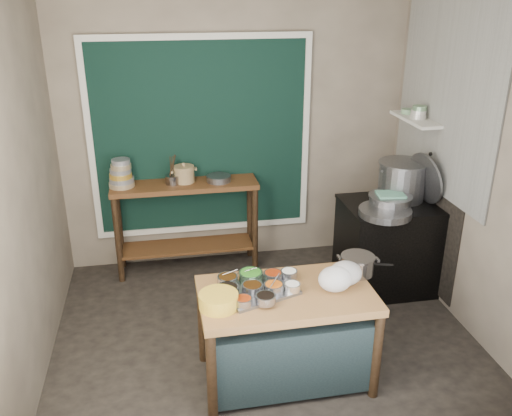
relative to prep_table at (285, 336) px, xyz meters
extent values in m
cube|color=#2F2A24|center=(-0.05, 0.59, -0.39)|extent=(3.50, 3.00, 0.02)
cube|color=gray|center=(-0.05, 2.10, 1.02)|extent=(3.50, 0.02, 2.80)
cube|color=gray|center=(-1.81, 0.59, 1.02)|extent=(0.02, 3.00, 2.80)
cube|color=gray|center=(1.71, 0.59, 1.02)|extent=(0.02, 3.00, 2.80)
cube|color=black|center=(-0.40, 2.06, 0.98)|extent=(2.10, 0.02, 1.90)
cube|color=#B2B2AA|center=(1.69, 1.14, 1.48)|extent=(0.02, 1.70, 1.70)
cube|color=black|center=(1.69, 1.24, 0.32)|extent=(0.01, 1.30, 1.30)
cube|color=beige|center=(1.58, 1.44, 1.23)|extent=(0.22, 0.70, 0.03)
cube|color=brown|center=(0.00, 0.00, 0.00)|extent=(1.26, 0.73, 0.75)
cube|color=#522F17|center=(-0.60, 1.87, 0.10)|extent=(1.45, 0.40, 0.95)
cube|color=black|center=(1.30, 1.14, 0.05)|extent=(0.90, 0.68, 0.85)
cube|color=black|center=(1.30, 1.14, 0.49)|extent=(0.92, 0.69, 0.03)
cube|color=gray|center=(-0.20, 0.03, 0.39)|extent=(0.60, 0.51, 0.02)
cylinder|color=gray|center=(-0.33, -0.14, 0.42)|extent=(0.12, 0.12, 0.05)
cylinder|color=gray|center=(-0.23, 0.17, 0.43)|extent=(0.18, 0.18, 0.07)
cylinder|color=gray|center=(-0.40, 0.15, 0.43)|extent=(0.15, 0.15, 0.06)
cylinder|color=gray|center=(-0.18, -0.15, 0.43)|extent=(0.14, 0.14, 0.06)
cylinder|color=gray|center=(-0.25, 0.00, 0.43)|extent=(0.15, 0.15, 0.06)
cylinder|color=gray|center=(-0.07, 0.15, 0.43)|extent=(0.14, 0.14, 0.06)
cylinder|color=gray|center=(-0.10, -0.01, 0.43)|extent=(0.14, 0.14, 0.06)
cylinder|color=gray|center=(0.06, 0.16, 0.43)|extent=(0.12, 0.12, 0.06)
cylinder|color=silver|center=(0.04, -0.02, 0.42)|extent=(0.12, 0.12, 0.05)
cylinder|color=gray|center=(-0.42, 0.01, 0.43)|extent=(0.16, 0.16, 0.06)
cylinder|color=gold|center=(-0.50, -0.11, 0.43)|extent=(0.35, 0.35, 0.10)
ellipsoid|color=white|center=(0.34, -0.04, 0.47)|extent=(0.29, 0.26, 0.18)
ellipsoid|color=white|center=(0.44, 0.03, 0.47)|extent=(0.27, 0.24, 0.18)
cylinder|color=tan|center=(-1.20, 1.88, 0.60)|extent=(0.25, 0.25, 0.05)
cylinder|color=gray|center=(-1.20, 1.88, 0.64)|extent=(0.24, 0.24, 0.05)
cylinder|color=gold|center=(-1.20, 1.88, 0.69)|extent=(0.22, 0.22, 0.05)
cylinder|color=gray|center=(-1.20, 1.88, 0.74)|extent=(0.21, 0.21, 0.05)
cylinder|color=tan|center=(-1.20, 1.88, 0.78)|extent=(0.20, 0.20, 0.05)
cylinder|color=gray|center=(-1.20, 1.88, 0.83)|extent=(0.18, 0.18, 0.05)
cylinder|color=gray|center=(-0.71, 1.87, 0.62)|extent=(0.20, 0.20, 0.09)
cylinder|color=gray|center=(-0.26, 1.86, 0.61)|extent=(0.29, 0.29, 0.06)
cylinder|color=gray|center=(1.58, 1.12, 0.75)|extent=(0.19, 0.51, 0.49)
cube|color=#5DA387|center=(1.21, 1.03, 0.65)|extent=(0.26, 0.22, 0.02)
cylinder|color=gray|center=(1.11, 0.89, 0.54)|extent=(0.60, 0.60, 0.06)
cylinder|color=silver|center=(1.58, 1.41, 1.26)|extent=(0.15, 0.15, 0.04)
cylinder|color=silver|center=(1.58, 1.41, 1.30)|extent=(0.14, 0.14, 0.04)
cylinder|color=gray|center=(1.58, 1.41, 1.34)|extent=(0.13, 0.13, 0.04)
cylinder|color=gray|center=(1.58, 1.62, 1.26)|extent=(0.17, 0.17, 0.05)
camera|label=1|loc=(-0.82, -3.24, 2.40)|focal=38.00mm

